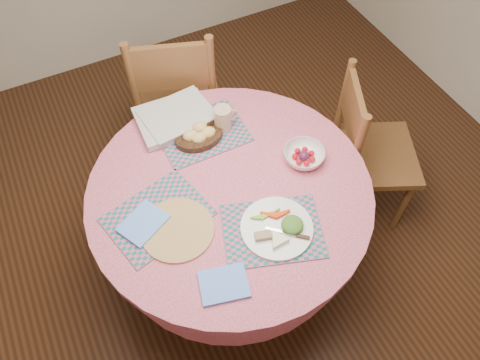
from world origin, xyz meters
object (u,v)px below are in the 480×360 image
at_px(dinner_plate, 279,227).
at_px(fruit_bowl, 304,156).
at_px(chair_back, 177,96).
at_px(wicker_trivet, 177,230).
at_px(bread_bowl, 199,134).
at_px(latte_mug, 223,118).
at_px(chair_right, 367,150).
at_px(dining_table, 230,212).

distance_m(dinner_plate, fruit_bowl, 0.38).
bearing_deg(chair_back, dinner_plate, 110.00).
relative_size(wicker_trivet, bread_bowl, 1.30).
relative_size(latte_mug, fruit_bowl, 0.62).
distance_m(chair_back, wicker_trivet, 1.02).
height_order(wicker_trivet, latte_mug, latte_mug).
distance_m(wicker_trivet, latte_mug, 0.58).
height_order(chair_back, fruit_bowl, chair_back).
relative_size(chair_back, dinner_plate, 3.51).
bearing_deg(wicker_trivet, chair_right, 7.43).
height_order(chair_right, chair_back, chair_back).
bearing_deg(dinner_plate, bread_bowl, 98.99).
height_order(chair_back, dinner_plate, chair_back).
bearing_deg(dinner_plate, latte_mug, 86.26).
height_order(chair_back, latte_mug, chair_back).
bearing_deg(chair_right, dinner_plate, 138.44).
bearing_deg(wicker_trivet, dinner_plate, -26.34).
distance_m(dinner_plate, bread_bowl, 0.59).
relative_size(dinner_plate, bread_bowl, 1.28).
xyz_separation_m(chair_back, wicker_trivet, (-0.35, -0.93, 0.22)).
xyz_separation_m(dining_table, wicker_trivet, (-0.28, -0.09, 0.20)).
bearing_deg(chair_right, latte_mug, 93.59).
distance_m(chair_right, bread_bowl, 0.92).
bearing_deg(latte_mug, chair_back, 96.34).
xyz_separation_m(chair_right, fruit_bowl, (-0.47, -0.06, 0.28)).
bearing_deg(dining_table, chair_back, 85.23).
height_order(dinner_plate, latte_mug, latte_mug).
bearing_deg(chair_back, wicker_trivet, 88.47).
xyz_separation_m(dining_table, bread_bowl, (-0.00, 0.31, 0.23)).
height_order(bread_bowl, latte_mug, latte_mug).
bearing_deg(dining_table, bread_bowl, 90.89).
distance_m(chair_back, bread_bowl, 0.59).
bearing_deg(wicker_trivet, chair_back, 69.39).
xyz_separation_m(wicker_trivet, latte_mug, (0.41, 0.42, 0.06)).
bearing_deg(latte_mug, bread_bowl, -174.31).
bearing_deg(fruit_bowl, chair_back, 109.23).
relative_size(dining_table, fruit_bowl, 6.33).
xyz_separation_m(dining_table, chair_right, (0.83, 0.05, -0.06)).
relative_size(chair_back, fruit_bowl, 5.27).
xyz_separation_m(bread_bowl, fruit_bowl, (0.37, -0.32, -0.01)).
xyz_separation_m(wicker_trivet, bread_bowl, (0.27, 0.40, 0.03)).
relative_size(dining_table, bread_bowl, 5.39).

